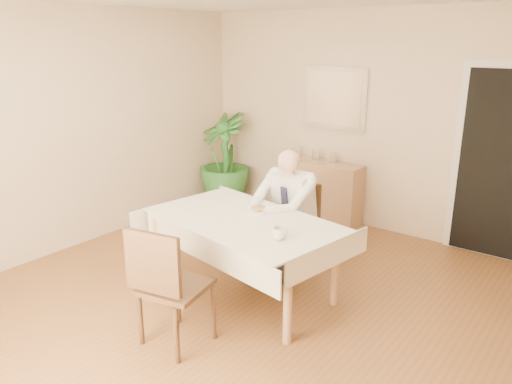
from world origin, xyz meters
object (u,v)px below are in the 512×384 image
Objects in this scene: chair_far at (298,219)px; sideboard at (324,192)px; dining_table at (244,228)px; coffee_mug at (280,233)px; potted_palm at (224,159)px; seated_man at (282,208)px; chair_near at (166,281)px.

sideboard is at bearing 116.23° from chair_far.
dining_table is at bearing -77.56° from sideboard.
coffee_mug is (0.50, -0.18, 0.13)m from dining_table.
potted_palm is (-1.90, 1.92, -0.03)m from dining_table.
potted_palm is at bearing 138.81° from coffee_mug.
dining_table is 0.59m from seated_man.
seated_man is at bearing -82.15° from chair_far.
potted_palm reaches higher than coffee_mug.
coffee_mug is 2.55m from sideboard.
coffee_mug reaches higher than sideboard.
coffee_mug is (0.50, -1.06, 0.31)m from chair_far.
chair_near is at bearing -81.20° from chair_far.
coffee_mug is (0.50, -0.77, 0.11)m from seated_man.
dining_table is at bearing -45.38° from potted_palm.
chair_near is 8.30× the size of coffee_mug.
coffee_mug is (0.47, 0.77, 0.25)m from chair_near.
dining_table is 2.22m from sideboard.
potted_palm is at bearing 159.03° from chair_far.
seated_man is 0.93m from coffee_mug.
dining_table is 1.47× the size of potted_palm.
potted_palm is at bearing 112.19° from chair_near.
chair_far is at bearing -28.82° from potted_palm.
chair_near reaches higher than chair_far.
chair_near is 3.46m from potted_palm.
sideboard is (-0.93, 2.34, -0.41)m from coffee_mug.
seated_man reaches higher than sideboard.
coffee_mug is at bearing 46.89° from chair_near.
potted_palm reaches higher than chair_far.
dining_table is 1.93× the size of chair_near.
seated_man reaches higher than chair_far.
coffee_mug reaches higher than dining_table.
coffee_mug is at bearing -56.68° from chair_far.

